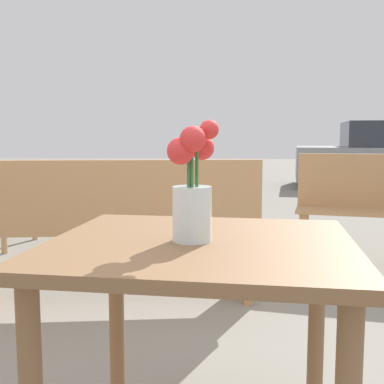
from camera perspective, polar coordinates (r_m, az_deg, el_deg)
The scene contains 4 objects.
table_front at distance 1.26m, azimuth 1.06°, elevation -11.18°, with size 0.82×0.76×0.72m.
flower_vase at distance 1.19m, azimuth -0.01°, elevation -0.08°, with size 0.12×0.15×0.30m.
bench_middle at distance 2.81m, azimuth -9.20°, elevation -4.03°, with size 1.71×0.60×0.85m.
table_back at distance 4.38m, azimuth -16.47°, elevation 1.59°, with size 0.76×0.72×0.76m.
Camera 1 is at (0.06, -1.20, 0.98)m, focal length 45.00 mm.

